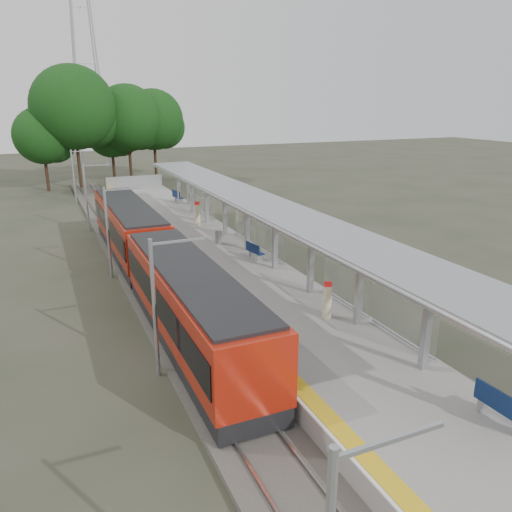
{
  "coord_description": "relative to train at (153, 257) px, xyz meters",
  "views": [
    {
      "loc": [
        -9.67,
        -9.94,
        10.06
      ],
      "look_at": [
        0.29,
        12.72,
        2.3
      ],
      "focal_mm": 35.0,
      "sensor_mm": 36.0,
      "label": 1
    }
  ],
  "objects": [
    {
      "name": "ground",
      "position": [
        4.5,
        -15.47,
        -2.05
      ],
      "size": [
        200.0,
        200.0,
        0.0
      ],
      "primitive_type": "plane",
      "color": "#474438",
      "rests_on": "ground"
    },
    {
      "name": "trackbed",
      "position": [
        -0.0,
        4.53,
        -1.93
      ],
      "size": [
        3.0,
        70.0,
        0.24
      ],
      "primitive_type": "cube",
      "color": "#59544C",
      "rests_on": "ground"
    },
    {
      "name": "platform",
      "position": [
        4.5,
        4.53,
        -1.55
      ],
      "size": [
        6.0,
        50.0,
        1.0
      ],
      "primitive_type": "cube",
      "color": "gray",
      "rests_on": "ground"
    },
    {
      "name": "tactile_strip",
      "position": [
        1.95,
        4.53,
        -1.04
      ],
      "size": [
        0.6,
        50.0,
        0.02
      ],
      "primitive_type": "cube",
      "color": "yellow",
      "rests_on": "platform"
    },
    {
      "name": "end_fence",
      "position": [
        4.5,
        29.48,
        -0.45
      ],
      "size": [
        6.0,
        0.1,
        1.2
      ],
      "primitive_type": "cube",
      "color": "#9EA0A5",
      "rests_on": "platform"
    },
    {
      "name": "train",
      "position": [
        0.0,
        0.0,
        0.0
      ],
      "size": [
        2.74,
        27.6,
        3.62
      ],
      "color": "black",
      "rests_on": "ground"
    },
    {
      "name": "canopy",
      "position": [
        6.11,
        0.71,
        2.15
      ],
      "size": [
        3.27,
        38.0,
        3.66
      ],
      "color": "#9EA0A5",
      "rests_on": "platform"
    },
    {
      "name": "pylon",
      "position": [
        3.5,
        57.53,
        16.95
      ],
      "size": [
        8.0,
        4.0,
        38.0
      ],
      "primitive_type": null,
      "color": "#9EA0A5",
      "rests_on": "ground"
    },
    {
      "name": "tree_cluster",
      "position": [
        3.02,
        38.32,
        5.92
      ],
      "size": [
        20.55,
        13.14,
        13.95
      ],
      "color": "#382316",
      "rests_on": "ground"
    },
    {
      "name": "catenary_masts",
      "position": [
        -1.72,
        3.53,
        0.86
      ],
      "size": [
        2.08,
        48.16,
        5.4
      ],
      "color": "#9EA0A5",
      "rests_on": "ground"
    },
    {
      "name": "bench_near",
      "position": [
        6.35,
        -16.82,
        -0.47
      ],
      "size": [
        0.53,
        1.62,
        1.1
      ],
      "rotation": [
        0.0,
        0.0,
        0.02
      ],
      "color": "#0F224E",
      "rests_on": "platform"
    },
    {
      "name": "bench_mid",
      "position": [
        6.14,
        0.56,
        -0.54
      ],
      "size": [
        0.65,
        1.48,
        0.98
      ],
      "rotation": [
        0.0,
        0.0,
        0.16
      ],
      "color": "#0F224E",
      "rests_on": "platform"
    },
    {
      "name": "bench_far",
      "position": [
        6.49,
        19.11,
        -0.47
      ],
      "size": [
        0.77,
        1.68,
        1.11
      ],
      "rotation": [
        0.0,
        0.0,
        0.17
      ],
      "color": "#0F224E",
      "rests_on": "platform"
    },
    {
      "name": "info_pillar_near",
      "position": [
        5.66,
        -8.42,
        -0.33
      ],
      "size": [
        0.38,
        0.38,
        1.68
      ],
      "rotation": [
        0.0,
        0.0,
        -0.39
      ],
      "color": "beige",
      "rests_on": "platform"
    },
    {
      "name": "info_pillar_far",
      "position": [
        5.54,
        9.93,
        -0.26
      ],
      "size": [
        0.41,
        0.41,
        1.82
      ],
      "rotation": [
        0.0,
        0.0,
        0.15
      ],
      "color": "beige",
      "rests_on": "platform"
    },
    {
      "name": "litter_bin",
      "position": [
        5.26,
        4.43,
        -0.59
      ],
      "size": [
        0.57,
        0.57,
        0.93
      ],
      "primitive_type": "cylinder",
      "rotation": [
        0.0,
        0.0,
        -0.3
      ],
      "color": "#9EA0A5",
      "rests_on": "platform"
    }
  ]
}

